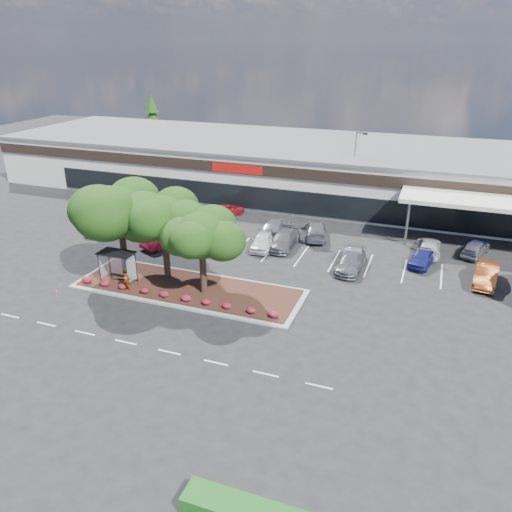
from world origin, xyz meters
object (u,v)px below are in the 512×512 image
(car_0, at_px, (95,225))
(car_1, at_px, (181,231))
(light_pole, at_px, (354,177))
(survey_stake, at_px, (57,294))

(car_0, height_order, car_1, car_1)
(car_0, xyz_separation_m, car_1, (8.98, 1.61, 0.02))
(light_pole, distance_m, car_1, 20.37)
(light_pole, distance_m, car_0, 28.26)
(light_pole, bearing_deg, car_1, -134.93)
(survey_stake, xyz_separation_m, car_1, (2.52, 14.78, 0.12))
(light_pole, height_order, survey_stake, light_pole)
(car_0, bearing_deg, light_pole, 9.96)
(survey_stake, distance_m, car_1, 15.00)
(light_pole, height_order, car_1, light_pole)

